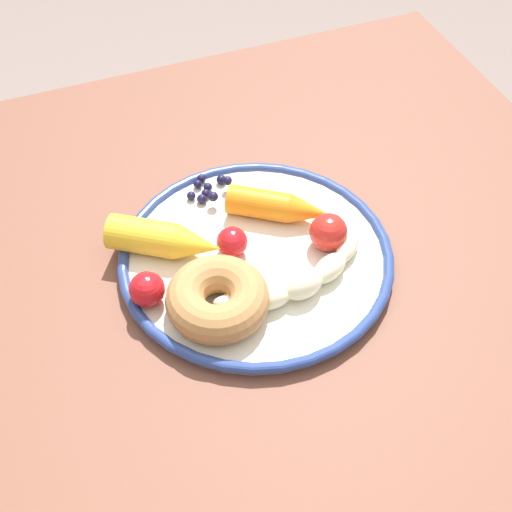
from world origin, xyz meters
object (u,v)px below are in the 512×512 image
Objects in this scene: donut at (218,299)px; tomato_near at (147,289)px; carrot_orange at (279,207)px; blueberry_pile at (210,189)px; dining_table at (228,350)px; plate at (256,258)px; carrot_yellow at (165,240)px; tomato_mid at (328,232)px; banana at (299,281)px; tomato_far at (232,242)px.

tomato_near is at bearing 148.33° from donut.
donut reaches higher than carrot_orange.
carrot_orange is at bearing -47.58° from blueberry_pile.
donut reaches higher than dining_table.
carrot_yellow is at bearing 155.26° from plate.
tomato_mid is at bearing -60.87° from carrot_orange.
banana is (0.02, -0.06, 0.02)m from plate.
banana is 4.54× the size of tomato_mid.
tomato_far is at bearing 17.02° from tomato_near.
dining_table is at bearing -149.82° from plate.
banana is at bearing -57.24° from tomato_far.
plate is at bearing 170.39° from tomato_mid.
plate is 0.08m from tomato_mid.
donut is at bearing -31.67° from tomato_near.
donut is (-0.06, -0.06, 0.02)m from plate.
tomato_near reaches higher than banana.
tomato_far is at bearing -94.82° from blueberry_pile.
tomato_mid is at bearing -17.94° from carrot_yellow.
carrot_yellow is at bearing 157.89° from tomato_far.
carrot_yellow is at bearing 162.06° from tomato_mid.
plate is 2.85× the size of donut.
tomato_near is at bearing -178.81° from tomato_mid.
carrot_yellow reaches higher than carrot_orange.
tomato_near is (-0.11, -0.13, 0.01)m from blueberry_pile.
carrot_yellow is 0.07m from tomato_far.
carrot_yellow is at bearing 105.01° from donut.
carrot_orange is 1.11× the size of donut.
tomato_near is at bearing -130.74° from blueberry_pile.
plate is 2.39× the size of carrot_yellow.
donut is at bearing -120.55° from dining_table.
tomato_far is (-0.07, -0.03, 0.00)m from carrot_orange.
plate is (0.05, 0.03, 0.12)m from dining_table.
banana is 1.51× the size of carrot_yellow.
plate is 0.11m from blueberry_pile.
plate is 0.09m from donut.
dining_table is 8.17× the size of carrot_orange.
blueberry_pile is at bearing 49.26° from tomato_near.
plate is at bearing 8.00° from tomato_near.
donut is at bearing -106.28° from blueberry_pile.
banana is 3.35× the size of blueberry_pile.
tomato_mid is at bearing -53.32° from blueberry_pile.
tomato_near reaches higher than blueberry_pile.
donut is 0.15m from tomato_mid.
tomato_near is (-0.17, -0.06, 0.00)m from carrot_orange.
carrot_yellow is 2.99× the size of tomato_mid.
tomato_mid is at bearing -9.61° from plate.
tomato_mid is (0.20, 0.00, 0.00)m from tomato_near.
carrot_orange is at bearing 25.04° from tomato_far.
carrot_orange is 0.18m from tomato_near.
carrot_orange is 0.15m from donut.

